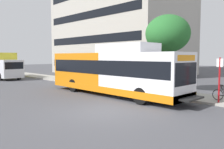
% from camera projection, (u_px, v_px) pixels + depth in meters
% --- Properties ---
extents(ground_plane, '(120.00, 120.00, 0.00)m').
position_uv_depth(ground_plane, '(32.00, 93.00, 17.20)').
color(ground_plane, '#4C4C51').
extents(sidewalk_curb, '(3.00, 56.00, 0.14)m').
position_uv_depth(sidewalk_curb, '(116.00, 86.00, 20.62)').
color(sidewalk_curb, '#A8A399').
rests_on(sidewalk_curb, ground).
extents(transit_bus, '(2.58, 12.25, 3.65)m').
position_uv_depth(transit_bus, '(113.00, 72.00, 16.39)').
color(transit_bus, white).
rests_on(transit_bus, ground).
extents(bus_stop_sign_pole, '(0.10, 0.36, 2.60)m').
position_uv_depth(bus_stop_sign_pole, '(219.00, 77.00, 13.01)').
color(bus_stop_sign_pole, red).
rests_on(bus_stop_sign_pole, sidewalk_curb).
extents(street_tree_near_stop, '(3.45, 3.45, 5.89)m').
position_uv_depth(street_tree_near_stop, '(168.00, 34.00, 17.65)').
color(street_tree_near_stop, '#4C3823').
rests_on(street_tree_near_stop, sidewalk_curb).
extents(box_truck_background, '(2.32, 7.01, 3.25)m').
position_uv_depth(box_truck_background, '(3.00, 65.00, 28.48)').
color(box_truck_background, silver).
rests_on(box_truck_background, ground).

